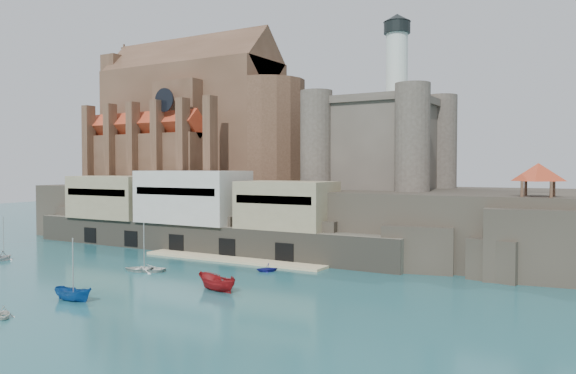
% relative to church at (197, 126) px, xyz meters
% --- Properties ---
extents(ground, '(300.00, 300.00, 0.00)m').
position_rel_church_xyz_m(ground, '(24.13, -41.85, -22.13)').
color(ground, '#1A4E55').
rests_on(ground, ground).
extents(promontory, '(100.00, 36.00, 10.00)m').
position_rel_church_xyz_m(promontory, '(23.94, -2.48, -17.20)').
color(promontory, '#29241E').
rests_on(promontory, ground).
extents(quay, '(70.00, 12.00, 13.05)m').
position_rel_church_xyz_m(quay, '(13.94, -18.78, -16.06)').
color(quay, '#5E594B').
rests_on(quay, ground).
extents(church, '(47.00, 25.93, 30.51)m').
position_rel_church_xyz_m(church, '(0.00, 0.00, 0.00)').
color(church, '#4E3424').
rests_on(church, promontory).
extents(castle_keep, '(21.20, 21.20, 29.30)m').
position_rel_church_xyz_m(castle_keep, '(40.21, -0.78, -3.81)').
color(castle_keep, '#494239').
rests_on(castle_keep, promontory).
extents(rock_outcrop, '(14.50, 10.50, 8.70)m').
position_rel_church_xyz_m(rock_outcrop, '(66.13, -16.01, -18.11)').
color(rock_outcrop, '#29241E').
rests_on(rock_outcrop, ground).
extents(pavilion, '(6.40, 6.40, 5.40)m').
position_rel_church_xyz_m(pavilion, '(66.13, -15.85, -9.40)').
color(pavilion, '#4E3424').
rests_on(pavilion, rock_outcrop).
extents(boat_1, '(2.48, 2.75, 2.72)m').
position_rel_church_xyz_m(boat_1, '(26.85, -59.66, -22.13)').
color(boat_1, silver).
rests_on(boat_1, ground).
extents(boat_2, '(1.96, 1.91, 4.70)m').
position_rel_church_xyz_m(boat_2, '(26.83, -52.10, -22.13)').
color(boat_2, navy).
rests_on(boat_2, ground).
extents(boat_4, '(3.45, 2.81, 3.45)m').
position_rel_church_xyz_m(boat_4, '(-2.61, -40.72, -22.13)').
color(boat_4, silver).
rests_on(boat_4, ground).
extents(boat_5, '(2.56, 2.51, 5.58)m').
position_rel_church_xyz_m(boat_5, '(36.46, -40.97, -22.13)').
color(boat_5, maroon).
rests_on(boat_5, ground).
extents(boat_6, '(2.31, 4.16, 5.59)m').
position_rel_church_xyz_m(boat_6, '(21.20, -36.52, -22.13)').
color(boat_6, silver).
rests_on(boat_6, ground).
extents(boat_7, '(2.73, 2.76, 2.79)m').
position_rel_church_xyz_m(boat_7, '(35.28, -28.68, -22.13)').
color(boat_7, navy).
rests_on(boat_7, ground).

